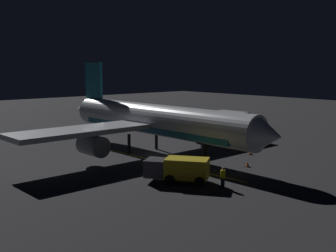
{
  "coord_description": "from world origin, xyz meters",
  "views": [
    {
      "loc": [
        29.52,
        35.29,
        9.85
      ],
      "look_at": [
        0.0,
        2.0,
        3.5
      ],
      "focal_mm": 44.07,
      "sensor_mm": 36.0,
      "label": 1
    }
  ],
  "objects": [
    {
      "name": "catering_truck",
      "position": [
        -11.14,
        -1.2,
        1.18
      ],
      "size": [
        6.33,
        2.48,
        2.23
      ],
      "color": "navy",
      "rests_on": "ground_plane"
    },
    {
      "name": "traffic_cone_under_wing",
      "position": [
        -8.01,
        7.13,
        0.25
      ],
      "size": [
        0.5,
        0.5,
        0.55
      ],
      "color": "#EA590F",
      "rests_on": "ground_plane"
    },
    {
      "name": "airliner",
      "position": [
        0.01,
        -0.58,
        3.81
      ],
      "size": [
        32.48,
        33.52,
        10.48
      ],
      "color": "silver",
      "rests_on": "ground_plane"
    },
    {
      "name": "baggage_truck",
      "position": [
        5.91,
        10.14,
        1.13
      ],
      "size": [
        4.8,
        5.63,
        2.15
      ],
      "color": "gold",
      "rests_on": "ground_plane"
    },
    {
      "name": "apron_guide_stripe",
      "position": [
        2.02,
        4.0,
        0.0
      ],
      "size": [
        1.17,
        20.13,
        0.01
      ],
      "primitive_type": "cube",
      "rotation": [
        0.0,
        0.0,
        0.05
      ],
      "color": "gold",
      "rests_on": "ground_plane"
    },
    {
      "name": "traffic_cone_near_left",
      "position": [
        -3.04,
        10.54,
        0.25
      ],
      "size": [
        0.5,
        0.5,
        0.55
      ],
      "color": "#EA590F",
      "rests_on": "ground_plane"
    },
    {
      "name": "traffic_cone_near_right",
      "position": [
        2.17,
        4.99,
        0.25
      ],
      "size": [
        0.5,
        0.5,
        0.55
      ],
      "color": "#EA590F",
      "rests_on": "ground_plane"
    },
    {
      "name": "ground_crew_worker",
      "position": [
        4.33,
        13.68,
        0.89
      ],
      "size": [
        0.4,
        0.4,
        1.74
      ],
      "color": "black",
      "rests_on": "ground_plane"
    },
    {
      "name": "ground_plane",
      "position": [
        0.0,
        0.0,
        -0.1
      ],
      "size": [
        180.0,
        180.0,
        0.2
      ],
      "primitive_type": "cube",
      "color": "#2E2E31"
    }
  ]
}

